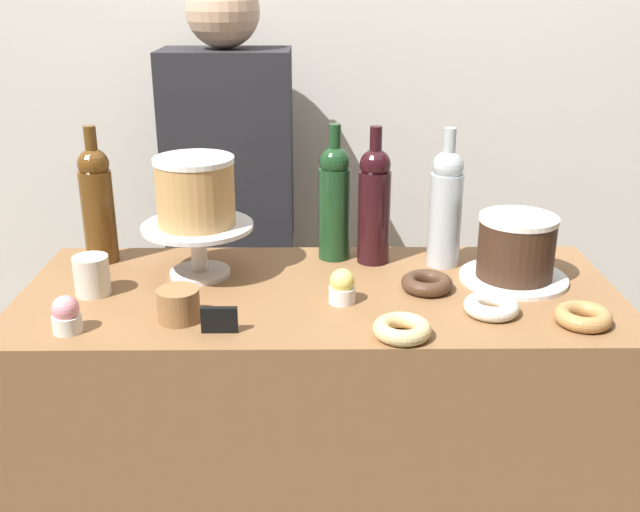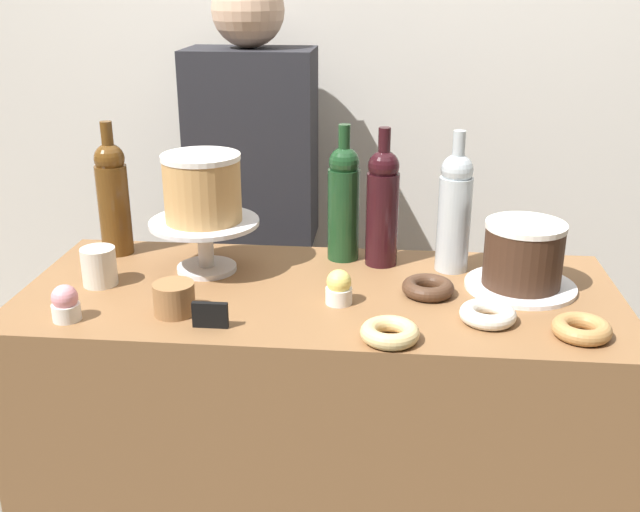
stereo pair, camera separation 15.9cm
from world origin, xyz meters
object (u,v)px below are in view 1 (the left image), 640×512
(white_layer_cake, at_px, (195,191))
(wine_bottle_clear, at_px, (446,206))
(cake_stand_pedestal, at_px, (198,240))
(barista_figure, at_px, (233,243))
(chocolate_round_cake, at_px, (516,246))
(wine_bottle_amber, at_px, (97,203))
(price_sign_chalkboard, at_px, (219,320))
(wine_bottle_green, at_px, (334,200))
(cupcake_lemon, at_px, (342,287))
(donut_maple, at_px, (583,317))
(donut_chocolate, at_px, (427,283))
(donut_glazed, at_px, (402,329))
(cookie_stack, at_px, (179,305))
(donut_sugar, at_px, (491,306))
(cupcake_strawberry, at_px, (66,315))
(wine_bottle_dark_red, at_px, (374,204))
(coffee_cup_ceramic, at_px, (92,275))

(white_layer_cake, bearing_deg, wine_bottle_clear, 6.45)
(cake_stand_pedestal, relative_size, barista_figure, 0.16)
(chocolate_round_cake, distance_m, wine_bottle_amber, 0.97)
(cake_stand_pedestal, distance_m, price_sign_chalkboard, 0.31)
(wine_bottle_green, relative_size, cupcake_lemon, 4.38)
(chocolate_round_cake, relative_size, donut_maple, 1.53)
(cupcake_lemon, relative_size, barista_figure, 0.05)
(barista_figure, bearing_deg, wine_bottle_green, -54.08)
(donut_chocolate, distance_m, price_sign_chalkboard, 0.47)
(donut_glazed, bearing_deg, wine_bottle_green, 105.27)
(donut_maple, distance_m, cookie_stack, 0.80)
(chocolate_round_cake, bearing_deg, donut_maple, -70.84)
(donut_chocolate, bearing_deg, donut_glazed, -109.39)
(wine_bottle_amber, relative_size, donut_sugar, 2.91)
(cupcake_strawberry, bearing_deg, cupcake_lemon, 13.94)
(donut_glazed, relative_size, donut_maple, 1.00)
(wine_bottle_dark_red, height_order, donut_glazed, wine_bottle_dark_red)
(donut_glazed, bearing_deg, chocolate_round_cake, 44.49)
(white_layer_cake, relative_size, wine_bottle_amber, 0.54)
(white_layer_cake, bearing_deg, donut_sugar, -19.10)
(white_layer_cake, bearing_deg, wine_bottle_dark_red, 11.94)
(cupcake_strawberry, xyz_separation_m, donut_chocolate, (0.72, 0.20, -0.02))
(cake_stand_pedestal, bearing_deg, cookie_stack, -91.93)
(cake_stand_pedestal, xyz_separation_m, cookie_stack, (-0.01, -0.24, -0.05))
(wine_bottle_amber, relative_size, cookie_stack, 3.87)
(donut_glazed, xyz_separation_m, coffee_cup_ceramic, (-0.64, 0.21, 0.03))
(donut_chocolate, bearing_deg, wine_bottle_amber, 166.16)
(cake_stand_pedestal, xyz_separation_m, chocolate_round_cake, (0.71, -0.04, -0.00))
(wine_bottle_dark_red, distance_m, donut_chocolate, 0.24)
(chocolate_round_cake, relative_size, wine_bottle_green, 0.53)
(wine_bottle_green, distance_m, donut_sugar, 0.47)
(wine_bottle_green, distance_m, coffee_cup_ceramic, 0.58)
(wine_bottle_green, bearing_deg, coffee_cup_ceramic, -157.50)
(coffee_cup_ceramic, bearing_deg, donut_sugar, -7.51)
(wine_bottle_dark_red, relative_size, donut_maple, 2.91)
(wine_bottle_clear, bearing_deg, wine_bottle_amber, 177.68)
(wine_bottle_dark_red, relative_size, donut_glazed, 2.91)
(wine_bottle_dark_red, relative_size, coffee_cup_ceramic, 3.83)
(cupcake_strawberry, bearing_deg, wine_bottle_clear, 24.21)
(cake_stand_pedestal, relative_size, wine_bottle_clear, 0.77)
(cake_stand_pedestal, height_order, price_sign_chalkboard, cake_stand_pedestal)
(cake_stand_pedestal, bearing_deg, donut_glazed, -36.42)
(wine_bottle_dark_red, bearing_deg, barista_figure, 131.71)
(wine_bottle_clear, distance_m, cupcake_strawberry, 0.86)
(wine_bottle_dark_red, bearing_deg, cake_stand_pedestal, -168.06)
(wine_bottle_clear, bearing_deg, cupcake_strawberry, -155.79)
(price_sign_chalkboard, relative_size, coffee_cup_ceramic, 0.82)
(donut_sugar, distance_m, price_sign_chalkboard, 0.55)
(price_sign_chalkboard, bearing_deg, cake_stand_pedestal, 105.05)
(wine_bottle_amber, height_order, donut_chocolate, wine_bottle_amber)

